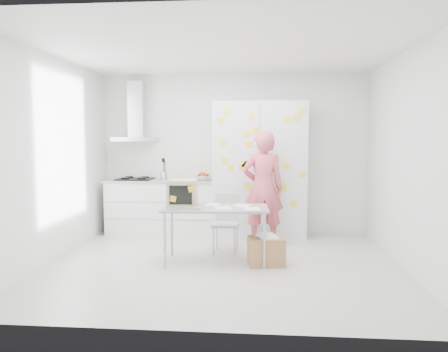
# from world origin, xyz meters

# --- Properties ---
(floor) EXTENTS (4.50, 4.00, 0.02)m
(floor) POSITION_xyz_m (0.00, 0.00, -0.01)
(floor) COLOR silver
(floor) RESTS_ON ground
(walls) EXTENTS (4.52, 4.01, 2.70)m
(walls) POSITION_xyz_m (0.00, 0.72, 1.35)
(walls) COLOR white
(walls) RESTS_ON ground
(ceiling) EXTENTS (4.50, 4.00, 0.02)m
(ceiling) POSITION_xyz_m (0.00, 0.00, 2.70)
(ceiling) COLOR white
(ceiling) RESTS_ON walls
(counter_run) EXTENTS (1.84, 0.63, 1.28)m
(counter_run) POSITION_xyz_m (-1.20, 1.70, 0.47)
(counter_run) COLOR white
(counter_run) RESTS_ON ground
(range_hood) EXTENTS (0.70, 0.48, 1.01)m
(range_hood) POSITION_xyz_m (-1.65, 1.84, 1.96)
(range_hood) COLOR silver
(range_hood) RESTS_ON walls
(tall_cabinet) EXTENTS (1.50, 0.68, 2.20)m
(tall_cabinet) POSITION_xyz_m (0.45, 1.67, 1.10)
(tall_cabinet) COLOR silver
(tall_cabinet) RESTS_ON ground
(person) EXTENTS (0.68, 0.49, 1.73)m
(person) POSITION_xyz_m (0.50, 1.10, 0.86)
(person) COLOR #D35262
(person) RESTS_ON ground
(desk) EXTENTS (1.38, 0.74, 1.08)m
(desk) POSITION_xyz_m (-0.39, 0.08, 0.82)
(desk) COLOR #93999D
(desk) RESTS_ON ground
(chair) EXTENTS (0.40, 0.40, 0.82)m
(chair) POSITION_xyz_m (-0.02, 0.64, 0.47)
(chair) COLOR #B1B0AE
(chair) RESTS_ON ground
(cardboard_box) EXTENTS (0.50, 0.43, 0.39)m
(cardboard_box) POSITION_xyz_m (0.54, 0.00, 0.18)
(cardboard_box) COLOR #A87C49
(cardboard_box) RESTS_ON ground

